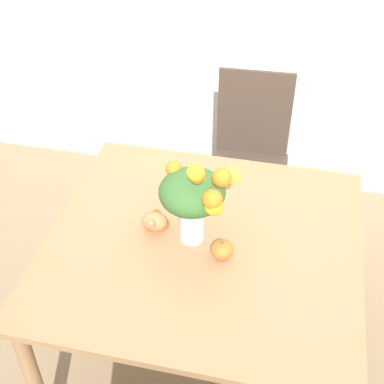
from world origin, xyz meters
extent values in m
plane|color=#8E7556|center=(0.00, 0.00, 0.00)|extent=(12.00, 12.00, 0.00)
cube|color=#9E754C|center=(0.00, 0.00, 0.74)|extent=(1.22, 1.14, 0.03)
cylinder|color=#9E754C|center=(-0.55, -0.51, 0.36)|extent=(0.06, 0.06, 0.73)
cylinder|color=#9E754C|center=(-0.55, 0.51, 0.36)|extent=(0.06, 0.06, 0.73)
cylinder|color=#9E754C|center=(0.55, 0.51, 0.36)|extent=(0.06, 0.06, 0.73)
cylinder|color=silver|center=(-0.05, 0.01, 0.85)|extent=(0.10, 0.10, 0.18)
cylinder|color=silver|center=(-0.05, 0.01, 0.80)|extent=(0.09, 0.09, 0.10)
cylinder|color=#38662D|center=(-0.03, 0.01, 0.88)|extent=(0.00, 0.01, 0.23)
cylinder|color=#38662D|center=(-0.04, 0.03, 0.88)|extent=(0.01, 0.00, 0.23)
cylinder|color=#38662D|center=(-0.06, 0.02, 0.88)|extent=(0.01, 0.00, 0.23)
cylinder|color=#38662D|center=(-0.06, 0.00, 0.88)|extent=(0.01, 0.01, 0.23)
cylinder|color=#38662D|center=(-0.04, -0.01, 0.88)|extent=(0.01, 0.01, 0.23)
ellipsoid|color=#38662D|center=(-0.05, 0.01, 0.99)|extent=(0.25, 0.25, 0.15)
sphere|color=orange|center=(0.05, -0.09, 1.05)|extent=(0.07, 0.07, 0.07)
sphere|color=orange|center=(-0.13, 0.07, 1.03)|extent=(0.06, 0.06, 0.06)
sphere|color=yellow|center=(0.09, 0.07, 1.04)|extent=(0.07, 0.07, 0.07)
sphere|color=orange|center=(0.06, -0.01, 1.09)|extent=(0.07, 0.07, 0.07)
sphere|color=yellow|center=(0.05, -0.09, 1.03)|extent=(0.07, 0.07, 0.07)
sphere|color=orange|center=(-0.02, -0.04, 1.11)|extent=(0.06, 0.06, 0.06)
sphere|color=yellow|center=(-0.02, -0.05, 1.13)|extent=(0.06, 0.06, 0.06)
ellipsoid|color=orange|center=(0.08, -0.06, 0.79)|extent=(0.09, 0.09, 0.07)
cylinder|color=brown|center=(0.08, -0.06, 0.83)|extent=(0.01, 0.01, 0.02)
ellipsoid|color=#A87A4C|center=(-0.20, 0.02, 0.80)|extent=(0.10, 0.08, 0.08)
cone|color=#C64C23|center=(-0.20, 0.05, 0.80)|extent=(0.10, 0.10, 0.09)
sphere|color=#A87A4C|center=(-0.20, -0.02, 0.82)|extent=(0.03, 0.03, 0.03)
cube|color=#47382D|center=(0.07, 0.85, 0.46)|extent=(0.44, 0.44, 0.02)
cylinder|color=#47382D|center=(-0.09, 0.67, 0.23)|extent=(0.04, 0.04, 0.45)
cylinder|color=#47382D|center=(0.25, 0.69, 0.23)|extent=(0.04, 0.04, 0.45)
cylinder|color=#47382D|center=(-0.10, 1.01, 0.23)|extent=(0.04, 0.04, 0.45)
cylinder|color=#47382D|center=(0.24, 1.03, 0.23)|extent=(0.04, 0.04, 0.45)
cube|color=#47382D|center=(0.06, 1.05, 0.72)|extent=(0.40, 0.04, 0.50)
camera|label=1|loc=(0.28, -1.46, 2.23)|focal=50.00mm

